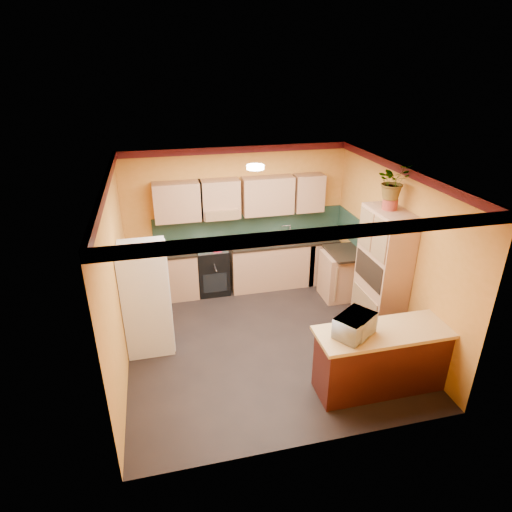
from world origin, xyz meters
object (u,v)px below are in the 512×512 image
at_px(stove, 213,270).
at_px(microwave, 355,326).
at_px(fridge, 146,298).
at_px(breakfast_bar, 384,361).
at_px(base_cabinets_back, 245,267).
at_px(pantry, 382,274).

height_order(stove, microwave, microwave).
distance_m(fridge, breakfast_bar, 3.50).
bearing_deg(fridge, breakfast_bar, -29.10).
bearing_deg(base_cabinets_back, breakfast_bar, -69.11).
relative_size(pantry, breakfast_bar, 1.17).
xyz_separation_m(base_cabinets_back, pantry, (1.78, -1.97, 0.61)).
bearing_deg(base_cabinets_back, pantry, -47.82).
height_order(stove, fridge, fridge).
relative_size(base_cabinets_back, stove, 4.01).
height_order(base_cabinets_back, fridge, fridge).
xyz_separation_m(breakfast_bar, microwave, (-0.49, 0.00, 0.63)).
relative_size(breakfast_bar, microwave, 3.47).
bearing_deg(microwave, pantry, 15.23).
xyz_separation_m(base_cabinets_back, microwave, (0.73, -3.20, 0.63)).
distance_m(stove, pantry, 3.16).
distance_m(fridge, pantry, 3.63).
bearing_deg(microwave, base_cabinets_back, 68.50).
bearing_deg(pantry, breakfast_bar, -114.45).
bearing_deg(fridge, microwave, -33.53).
distance_m(base_cabinets_back, fridge, 2.40).
distance_m(breakfast_bar, microwave, 0.80).
relative_size(fridge, pantry, 0.81).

